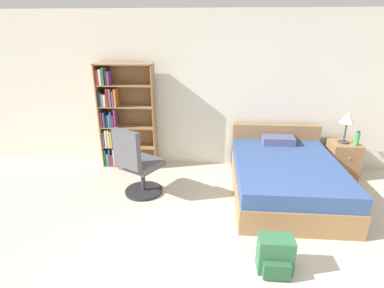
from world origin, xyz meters
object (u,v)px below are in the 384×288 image
object	(u,v)px
bookshelf	(120,117)
bed	(285,176)
table_lamp	(348,119)
water_bottle	(357,138)
backpack_green	(275,256)
nightstand	(342,159)
office_chair	(138,166)

from	to	relation	value
bookshelf	bed	distance (m)	2.84
bookshelf	bed	world-z (taller)	bookshelf
bed	table_lamp	world-z (taller)	table_lamp
bookshelf	water_bottle	size ratio (longest dim) A/B	7.56
bookshelf	table_lamp	size ratio (longest dim) A/B	3.53
bookshelf	backpack_green	bearing A→B (deg)	-46.74
nightstand	backpack_green	xyz separation A→B (m)	(-1.47, -2.26, -0.11)
office_chair	backpack_green	distance (m)	2.20
bookshelf	nightstand	distance (m)	3.77
bookshelf	table_lamp	bearing A→B (deg)	-2.09
backpack_green	office_chair	bearing A→B (deg)	141.65
office_chair	water_bottle	size ratio (longest dim) A/B	4.47
bed	table_lamp	distance (m)	1.42
nightstand	water_bottle	distance (m)	0.44
bed	water_bottle	xyz separation A→B (m)	(1.19, 0.58, 0.41)
bed	nightstand	size ratio (longest dim) A/B	3.37
table_lamp	water_bottle	size ratio (longest dim) A/B	2.14
nightstand	table_lamp	bearing A→B (deg)	-165.89
bed	backpack_green	world-z (taller)	bed
backpack_green	water_bottle	bearing A→B (deg)	53.45
table_lamp	water_bottle	bearing A→B (deg)	-35.50
office_chair	water_bottle	world-z (taller)	office_chair
backpack_green	bookshelf	bearing A→B (deg)	133.26
office_chair	bookshelf	bearing A→B (deg)	117.28
bookshelf	water_bottle	bearing A→B (deg)	-3.60
nightstand	backpack_green	bearing A→B (deg)	-123.06
office_chair	table_lamp	world-z (taller)	table_lamp
office_chair	nightstand	distance (m)	3.32
water_bottle	bookshelf	bearing A→B (deg)	176.40
nightstand	water_bottle	xyz separation A→B (m)	(0.12, -0.11, 0.40)
nightstand	backpack_green	size ratio (longest dim) A/B	1.53
bookshelf	water_bottle	xyz separation A→B (m)	(3.84, -0.24, -0.19)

